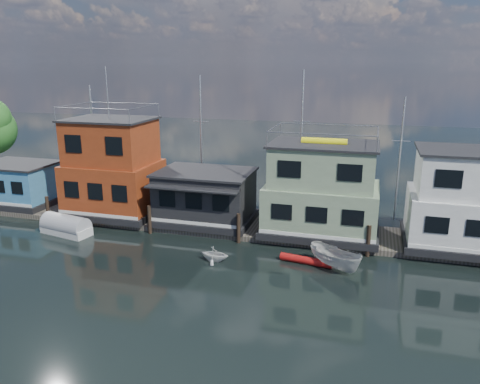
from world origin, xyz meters
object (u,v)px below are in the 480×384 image
(houseboat_dark, at_px, (205,197))
(houseboat_white, at_px, (472,202))
(houseboat_blue, at_px, (19,184))
(red_kayak, at_px, (306,260))
(houseboat_green, at_px, (322,191))
(houseboat_red, at_px, (113,169))
(tarp_runabout, at_px, (66,226))
(motorboat, at_px, (335,259))
(dinghy_white, at_px, (214,254))

(houseboat_dark, xyz_separation_m, houseboat_white, (19.00, 0.02, 1.12))
(houseboat_blue, height_order, houseboat_white, houseboat_white)
(red_kayak, bearing_deg, houseboat_dark, 158.67)
(houseboat_dark, relative_size, houseboat_green, 0.88)
(houseboat_red, relative_size, tarp_runabout, 2.82)
(motorboat, xyz_separation_m, dinghy_white, (-7.71, -0.83, -0.25))
(houseboat_red, xyz_separation_m, motorboat, (18.58, -5.50, -3.35))
(houseboat_green, relative_size, motorboat, 2.15)
(houseboat_white, xyz_separation_m, tarp_runabout, (-28.56, -4.64, -2.94))
(houseboat_green, height_order, red_kayak, houseboat_green)
(houseboat_red, distance_m, red_kayak, 17.89)
(houseboat_dark, relative_size, red_kayak, 2.17)
(houseboat_green, xyz_separation_m, motorboat, (1.58, -5.50, -2.79))
(motorboat, bearing_deg, houseboat_green, 50.55)
(houseboat_green, xyz_separation_m, dinghy_white, (-6.12, -6.33, -3.05))
(houseboat_blue, xyz_separation_m, houseboat_green, (26.50, 0.00, 1.34))
(motorboat, distance_m, red_kayak, 1.98)
(houseboat_white, height_order, red_kayak, houseboat_white)
(houseboat_green, bearing_deg, red_kayak, -93.33)
(houseboat_green, height_order, dinghy_white, houseboat_green)
(houseboat_blue, relative_size, houseboat_dark, 0.86)
(houseboat_dark, height_order, motorboat, houseboat_dark)
(houseboat_green, height_order, houseboat_white, houseboat_green)
(houseboat_blue, bearing_deg, motorboat, -11.08)
(tarp_runabout, distance_m, dinghy_white, 12.55)
(houseboat_dark, bearing_deg, houseboat_green, 0.12)
(houseboat_dark, bearing_deg, red_kayak, -30.49)
(dinghy_white, bearing_deg, houseboat_dark, 27.22)
(houseboat_blue, distance_m, dinghy_white, 21.40)
(dinghy_white, bearing_deg, red_kayak, -75.74)
(tarp_runabout, xyz_separation_m, motorboat, (20.14, -0.86, 0.15))
(houseboat_red, height_order, houseboat_green, houseboat_red)
(motorboat, bearing_deg, red_kayak, 113.81)
(houseboat_red, distance_m, dinghy_white, 13.09)
(houseboat_green, height_order, motorboat, houseboat_green)
(houseboat_blue, bearing_deg, dinghy_white, -17.26)
(houseboat_dark, relative_size, tarp_runabout, 1.76)
(dinghy_white, bearing_deg, houseboat_white, -65.83)
(dinghy_white, relative_size, red_kayak, 0.56)
(houseboat_green, relative_size, tarp_runabout, 2.00)
(houseboat_green, relative_size, dinghy_white, 4.39)
(houseboat_green, bearing_deg, houseboat_dark, -179.88)
(houseboat_blue, distance_m, houseboat_white, 36.52)
(motorboat, bearing_deg, tarp_runabout, 122.07)
(tarp_runabout, bearing_deg, houseboat_white, 20.77)
(houseboat_blue, xyz_separation_m, houseboat_dark, (17.50, -0.02, 0.21))
(motorboat, relative_size, red_kayak, 1.14)
(houseboat_white, bearing_deg, dinghy_white, -158.56)
(houseboat_green, distance_m, houseboat_white, 10.00)
(houseboat_white, relative_size, tarp_runabout, 2.00)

